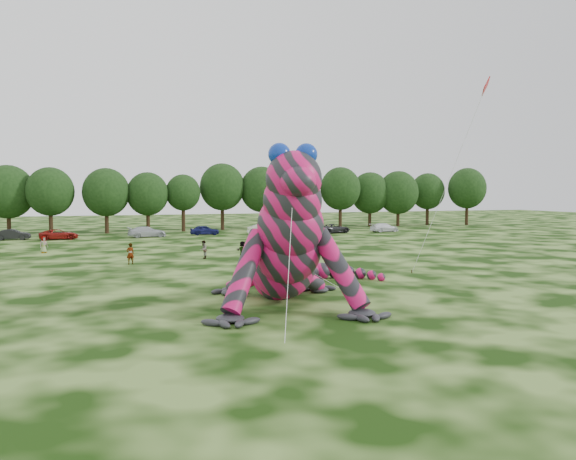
% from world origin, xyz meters
% --- Properties ---
extents(ground, '(240.00, 240.00, 0.00)m').
position_xyz_m(ground, '(0.00, 0.00, 0.00)').
color(ground, '#16330A').
rests_on(ground, ground).
extents(inflatable_gecko, '(16.86, 19.11, 8.55)m').
position_xyz_m(inflatable_gecko, '(-1.79, 1.75, 4.28)').
color(inflatable_gecko, '#CE125D').
rests_on(inflatable_gecko, ground).
extents(flying_kite, '(4.14, 4.18, 14.47)m').
position_xyz_m(flying_kite, '(13.97, 4.58, 12.54)').
color(flying_kite, red).
rests_on(flying_kite, ground).
extents(tree_5, '(7.16, 6.44, 9.80)m').
position_xyz_m(tree_5, '(-23.12, 58.44, 4.90)').
color(tree_5, black).
rests_on(tree_5, ground).
extents(tree_6, '(6.52, 5.86, 9.49)m').
position_xyz_m(tree_6, '(-17.56, 56.68, 4.75)').
color(tree_6, black).
rests_on(tree_6, ground).
extents(tree_7, '(6.68, 6.01, 9.48)m').
position_xyz_m(tree_7, '(-10.08, 56.80, 4.74)').
color(tree_7, black).
rests_on(tree_7, ground).
extents(tree_8, '(6.14, 5.53, 8.94)m').
position_xyz_m(tree_8, '(-4.22, 56.99, 4.47)').
color(tree_8, black).
rests_on(tree_8, ground).
extents(tree_9, '(5.27, 4.74, 8.68)m').
position_xyz_m(tree_9, '(1.06, 57.35, 4.34)').
color(tree_9, black).
rests_on(tree_9, ground).
extents(tree_10, '(7.09, 6.38, 10.50)m').
position_xyz_m(tree_10, '(7.40, 58.58, 5.25)').
color(tree_10, black).
rests_on(tree_10, ground).
extents(tree_11, '(7.01, 6.31, 10.07)m').
position_xyz_m(tree_11, '(13.79, 58.20, 5.03)').
color(tree_11, black).
rests_on(tree_11, ground).
extents(tree_12, '(5.99, 5.39, 8.97)m').
position_xyz_m(tree_12, '(20.01, 57.74, 4.49)').
color(tree_12, black).
rests_on(tree_12, ground).
extents(tree_13, '(6.83, 6.15, 10.13)m').
position_xyz_m(tree_13, '(27.13, 57.13, 5.06)').
color(tree_13, black).
rests_on(tree_13, ground).
extents(tree_14, '(6.82, 6.14, 9.40)m').
position_xyz_m(tree_14, '(33.46, 58.72, 4.70)').
color(tree_14, black).
rests_on(tree_14, ground).
extents(tree_15, '(7.17, 6.45, 9.63)m').
position_xyz_m(tree_15, '(38.47, 57.77, 4.82)').
color(tree_15, black).
rests_on(tree_15, ground).
extents(tree_16, '(6.26, 5.63, 9.37)m').
position_xyz_m(tree_16, '(45.45, 59.37, 4.69)').
color(tree_16, black).
rests_on(tree_16, ground).
extents(tree_17, '(6.98, 6.28, 10.30)m').
position_xyz_m(tree_17, '(51.95, 56.66, 5.15)').
color(tree_17, black).
rests_on(tree_17, ground).
extents(car_1, '(4.19, 1.66, 1.36)m').
position_xyz_m(car_1, '(-21.53, 49.09, 0.68)').
color(car_1, black).
rests_on(car_1, ground).
extents(car_2, '(4.96, 2.69, 1.32)m').
position_xyz_m(car_2, '(-16.06, 47.76, 0.66)').
color(car_2, maroon).
rests_on(car_2, ground).
extents(car_3, '(5.20, 2.68, 1.44)m').
position_xyz_m(car_3, '(-5.20, 47.88, 0.72)').
color(car_3, silver).
rests_on(car_3, ground).
extents(car_4, '(4.12, 1.84, 1.38)m').
position_xyz_m(car_4, '(2.77, 49.11, 0.69)').
color(car_4, '#141853').
rests_on(car_4, ground).
extents(car_5, '(4.75, 2.43, 1.49)m').
position_xyz_m(car_5, '(10.55, 46.42, 0.75)').
color(car_5, silver).
rests_on(car_5, ground).
extents(car_6, '(5.24, 3.14, 1.36)m').
position_xyz_m(car_6, '(21.32, 46.51, 0.68)').
color(car_6, '#28282B').
rests_on(car_6, ground).
extents(car_7, '(4.76, 2.50, 1.32)m').
position_xyz_m(car_7, '(29.41, 46.16, 0.66)').
color(car_7, white).
rests_on(car_7, ground).
extents(spectator_3, '(1.07, 0.53, 1.77)m').
position_xyz_m(spectator_3, '(14.07, 33.71, 0.88)').
color(spectator_3, gray).
rests_on(spectator_3, ground).
extents(spectator_4, '(0.98, 0.91, 1.68)m').
position_xyz_m(spectator_4, '(-16.60, 31.86, 0.84)').
color(spectator_4, gray).
rests_on(spectator_4, ground).
extents(spectator_5, '(1.36, 1.65, 1.77)m').
position_xyz_m(spectator_5, '(0.50, 19.09, 0.88)').
color(spectator_5, gray).
rests_on(spectator_5, ground).
extents(spectator_0, '(0.74, 0.58, 1.79)m').
position_xyz_m(spectator_0, '(-8.97, 20.08, 0.89)').
color(spectator_0, gray).
rests_on(spectator_0, ground).
extents(spectator_1, '(0.85, 0.97, 1.67)m').
position_xyz_m(spectator_1, '(-2.45, 21.84, 0.84)').
color(spectator_1, gray).
rests_on(spectator_1, ground).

